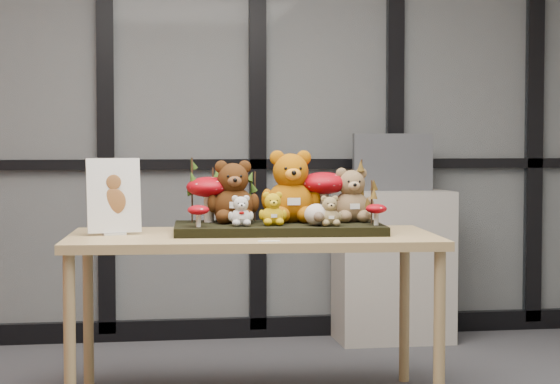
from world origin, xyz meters
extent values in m
plane|color=#ADAAA4|center=(0.00, 2.50, 1.40)|extent=(5.00, 0.00, 5.00)
cube|color=#2D383F|center=(0.00, 2.47, 1.40)|extent=(4.90, 0.02, 2.70)
cube|color=black|center=(0.00, 2.47, 0.06)|extent=(4.90, 0.06, 0.12)
cube|color=black|center=(0.00, 2.47, 1.05)|extent=(4.90, 0.06, 0.06)
cube|color=black|center=(-0.45, 2.47, 1.40)|extent=(0.10, 0.06, 2.70)
cube|color=black|center=(0.45, 2.47, 1.40)|extent=(0.10, 0.06, 2.70)
cube|color=black|center=(1.30, 2.47, 1.40)|extent=(0.10, 0.06, 2.70)
cube|color=black|center=(2.20, 2.47, 1.40)|extent=(0.10, 0.06, 2.70)
cube|color=tan|center=(0.22, 0.94, 0.75)|extent=(1.70, 0.94, 0.04)
cylinder|color=tan|center=(-0.57, 0.63, 0.37)|extent=(0.05, 0.05, 0.73)
cylinder|color=tan|center=(-0.52, 1.36, 0.37)|extent=(0.05, 0.05, 0.73)
cylinder|color=tan|center=(0.97, 0.52, 0.37)|extent=(0.05, 0.05, 0.73)
cylinder|color=tan|center=(1.02, 1.25, 0.37)|extent=(0.05, 0.05, 0.73)
cube|color=black|center=(0.35, 0.99, 0.79)|extent=(0.98, 0.54, 0.04)
cube|color=silver|center=(-0.39, 1.00, 0.78)|extent=(0.11, 0.08, 0.01)
cube|color=white|center=(-0.39, 1.00, 0.95)|extent=(0.24, 0.09, 0.33)
ellipsoid|color=brown|center=(-0.39, 1.00, 0.92)|extent=(0.11, 0.01, 0.12)
ellipsoid|color=brown|center=(-0.39, 1.00, 1.01)|extent=(0.07, 0.01, 0.07)
cube|color=white|center=(0.25, 0.61, 0.77)|extent=(0.09, 0.03, 0.00)
cube|color=#A49E93|center=(1.23, 2.23, 0.45)|extent=(0.67, 0.39, 0.89)
cube|color=#505258|center=(1.23, 2.25, 1.06)|extent=(0.48, 0.05, 0.34)
cube|color=black|center=(1.23, 2.23, 1.06)|extent=(0.42, 0.00, 0.28)
camera|label=1|loc=(-0.35, -3.57, 1.20)|focal=65.00mm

